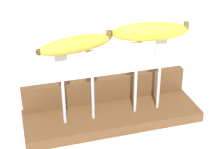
{
  "coord_description": "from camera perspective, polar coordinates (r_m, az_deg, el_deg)",
  "views": [
    {
      "loc": [
        -0.2,
        -0.7,
        0.5
      ],
      "look_at": [
        0.0,
        0.0,
        0.12
      ],
      "focal_mm": 57.96,
      "sensor_mm": 36.0,
      "label": 1
    }
  ],
  "objects": [
    {
      "name": "ground_plane",
      "position": [
        0.88,
        0.0,
        -7.19
      ],
      "size": [
        3.0,
        3.0,
        0.0
      ],
      "primitive_type": "plane",
      "color": "silver"
    },
    {
      "name": "fork_stand_left",
      "position": [
        0.79,
        -5.46,
        -1.01
      ],
      "size": [
        0.09,
        0.01,
        0.17
      ],
      "color": "#B2B2B7",
      "rests_on": "wooden_board"
    },
    {
      "name": "wooden_board",
      "position": [
        0.88,
        0.0,
        -6.53
      ],
      "size": [
        0.42,
        0.13,
        0.02
      ],
      "primitive_type": "cube",
      "color": "brown",
      "rests_on": "ground"
    },
    {
      "name": "banana_raised_left",
      "position": [
        0.75,
        -5.75,
        4.73
      ],
      "size": [
        0.17,
        0.08,
        0.04
      ],
      "color": "gold",
      "rests_on": "fork_stand_left"
    },
    {
      "name": "board_backstop",
      "position": [
        0.9,
        -1.0,
        -2.27
      ],
      "size": [
        0.41,
        0.02,
        0.06
      ],
      "primitive_type": "cube",
      "color": "brown",
      "rests_on": "wooden_board"
    },
    {
      "name": "fork_stand_right",
      "position": [
        0.83,
        5.7,
        0.76
      ],
      "size": [
        0.08,
        0.01,
        0.18
      ],
      "color": "#B2B2B7",
      "rests_on": "wooden_board"
    },
    {
      "name": "banana_raised_right",
      "position": [
        0.79,
        6.0,
        6.75
      ],
      "size": [
        0.18,
        0.06,
        0.04
      ],
      "color": "yellow",
      "rests_on": "fork_stand_right"
    }
  ]
}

